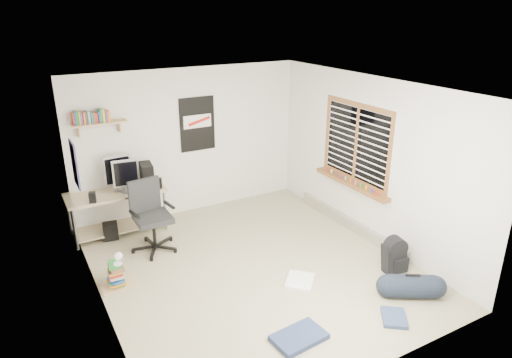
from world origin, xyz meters
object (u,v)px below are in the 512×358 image
duffel_bag (411,287)px  book_stack (117,275)px  desk (118,211)px  office_chair (153,220)px  backpack (394,258)px

duffel_bag → book_stack: size_ratio=1.30×
duffel_bag → book_stack: (-3.14, 2.04, 0.01)m
desk → office_chair: office_chair is taller
desk → office_chair: 0.90m
office_chair → backpack: office_chair is taller
desk → backpack: (3.01, -3.00, -0.16)m
backpack → book_stack: bearing=167.9°
backpack → duffel_bag: duffel_bag is taller
office_chair → duffel_bag: bearing=-56.8°
book_stack → office_chair: bearing=43.5°
backpack → duffel_bag: (-0.25, -0.55, -0.06)m
office_chair → duffel_bag: 3.66m
book_stack → duffel_bag: bearing=-33.0°
office_chair → backpack: bearing=-47.6°
desk → book_stack: (-0.39, -1.50, -0.21)m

